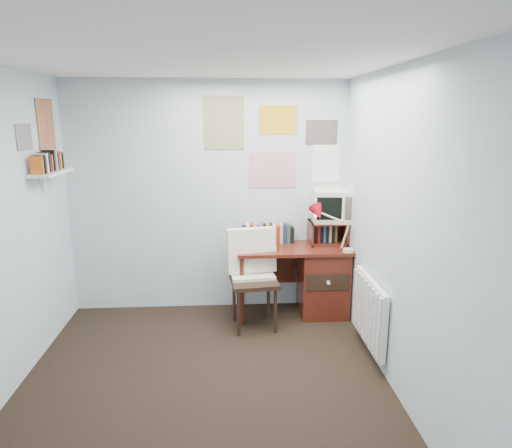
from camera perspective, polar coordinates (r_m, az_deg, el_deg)
The scene contains 14 objects.
ground at distance 3.81m, azimuth -6.50°, elevation -20.56°, with size 3.50×3.50×0.00m, color black.
back_wall at distance 4.99m, azimuth -5.95°, elevation 3.23°, with size 3.00×0.02×2.50m, color silver.
right_wall at distance 3.53m, azimuth 18.06°, elevation -1.65°, with size 0.02×3.50×2.50m, color silver.
ceiling at distance 3.19m, azimuth -7.76°, elevation 20.03°, with size 3.00×3.50×0.02m, color white.
desk at distance 5.04m, azimuth 7.69°, elevation -6.67°, with size 1.20×0.55×0.76m.
desk_chair at distance 4.64m, azimuth -0.24°, elevation -7.25°, with size 0.50×0.48×0.98m, color black.
desk_lamp at distance 4.73m, azimuth 11.61°, elevation -0.98°, with size 0.30×0.25×0.42m, color red.
tv_riser at distance 5.03m, azimuth 8.94°, elevation -1.04°, with size 0.40×0.30×0.25m, color #511D12.
crt_tv at distance 4.99m, azimuth 9.44°, elevation 2.49°, with size 0.39×0.36×0.37m, color beige.
book_row at distance 5.00m, azimuth 1.70°, elevation -1.14°, with size 0.60×0.14×0.22m, color #511D12.
radiator at distance 4.27m, azimuth 14.02°, elevation -10.55°, with size 0.09×0.80×0.60m, color white.
wall_shelf at distance 4.58m, azimuth -24.26°, elevation 5.89°, with size 0.20×0.62×0.24m, color white.
posters_back at distance 4.94m, azimuth 2.15°, elevation 10.20°, with size 1.20×0.01×0.90m, color white.
posters_left at distance 4.59m, azimuth -25.84°, elevation 10.53°, with size 0.01×0.70×0.60m, color white.
Camera 1 is at (0.20, -3.16, 2.13)m, focal length 32.00 mm.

